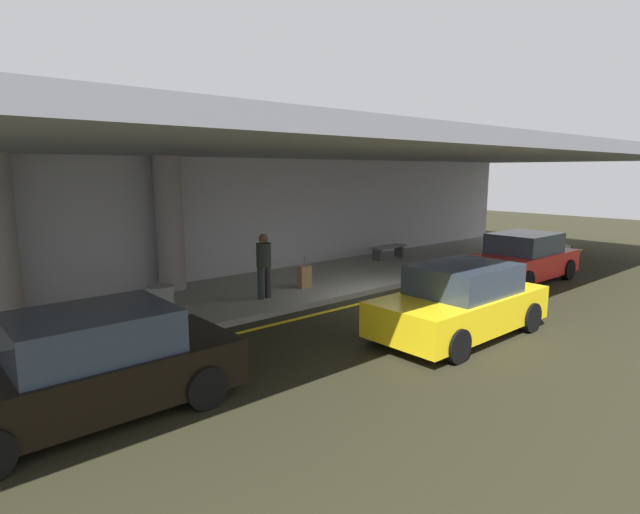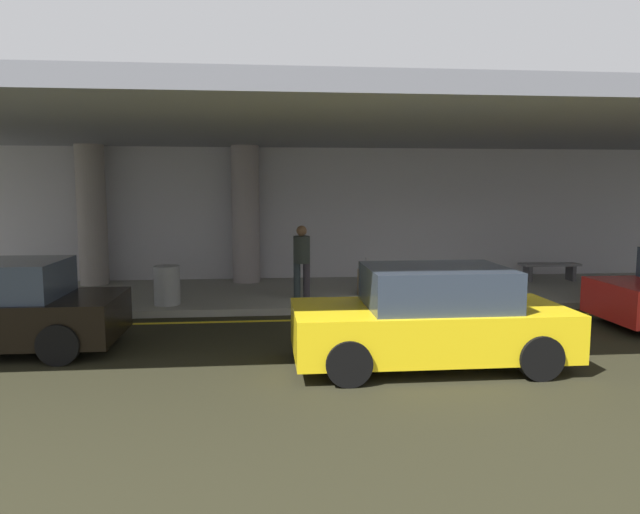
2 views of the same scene
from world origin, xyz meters
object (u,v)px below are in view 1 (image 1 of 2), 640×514
(car_yellow_taxi, at_px, (461,302))
(suitcase_upright_primary, at_px, (304,277))
(traveler_with_luggage, at_px, (264,262))
(car_red, at_px, (522,258))
(support_column_left_mid, at_px, (170,224))
(car_black, at_px, (89,367))
(trash_bin_steel, at_px, (161,306))
(bench_metal, at_px, (388,249))

(car_yellow_taxi, xyz_separation_m, suitcase_upright_primary, (-0.10, 5.00, -0.25))
(traveler_with_luggage, bearing_deg, car_red, 44.93)
(support_column_left_mid, distance_m, car_black, 7.22)
(trash_bin_steel, bearing_deg, bench_metal, 13.27)
(support_column_left_mid, height_order, car_red, support_column_left_mid)
(traveler_with_luggage, xyz_separation_m, bench_metal, (6.94, 1.89, -0.61))
(car_yellow_taxi, xyz_separation_m, bench_metal, (5.30, 6.64, -0.21))
(car_red, height_order, traveler_with_luggage, traveler_with_luggage)
(bench_metal, bearing_deg, car_yellow_taxi, -128.62)
(suitcase_upright_primary, bearing_deg, car_black, -160.27)
(support_column_left_mid, height_order, car_yellow_taxi, support_column_left_mid)
(suitcase_upright_primary, bearing_deg, trash_bin_steel, -179.44)
(car_yellow_taxi, height_order, car_black, same)
(support_column_left_mid, bearing_deg, car_yellow_taxi, -67.75)
(bench_metal, bearing_deg, support_column_left_mid, 175.57)
(car_red, xyz_separation_m, car_black, (-12.93, -0.40, 0.00))
(car_black, bearing_deg, car_yellow_taxi, 167.98)
(car_black, xyz_separation_m, traveler_with_luggage, (5.29, 3.38, 0.40))
(traveler_with_luggage, height_order, suitcase_upright_primary, traveler_with_luggage)
(car_black, height_order, bench_metal, car_black)
(suitcase_upright_primary, bearing_deg, bench_metal, 8.64)
(support_column_left_mid, bearing_deg, traveler_with_luggage, -62.11)
(bench_metal, bearing_deg, trash_bin_steel, -166.73)
(traveler_with_luggage, relative_size, bench_metal, 1.05)
(support_column_left_mid, xyz_separation_m, traveler_with_luggage, (1.34, -2.53, -0.86))
(car_black, bearing_deg, car_red, -179.09)
(car_yellow_taxi, relative_size, car_black, 1.00)
(support_column_left_mid, relative_size, trash_bin_steel, 4.29)
(car_red, relative_size, bench_metal, 2.56)
(trash_bin_steel, bearing_deg, suitcase_upright_primary, 8.80)
(suitcase_upright_primary, relative_size, trash_bin_steel, 1.06)
(car_yellow_taxi, distance_m, car_black, 7.07)
(car_yellow_taxi, height_order, trash_bin_steel, car_yellow_taxi)
(suitcase_upright_primary, height_order, trash_bin_steel, suitcase_upright_primary)
(car_yellow_taxi, height_order, traveler_with_luggage, traveler_with_luggage)
(car_yellow_taxi, relative_size, car_red, 1.00)
(trash_bin_steel, bearing_deg, car_red, -13.43)
(car_black, relative_size, bench_metal, 2.56)
(traveler_with_luggage, relative_size, trash_bin_steel, 1.98)
(car_yellow_taxi, bearing_deg, support_column_left_mid, -64.10)
(support_column_left_mid, bearing_deg, car_red, -31.56)
(suitcase_upright_primary, bearing_deg, car_yellow_taxi, -97.04)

